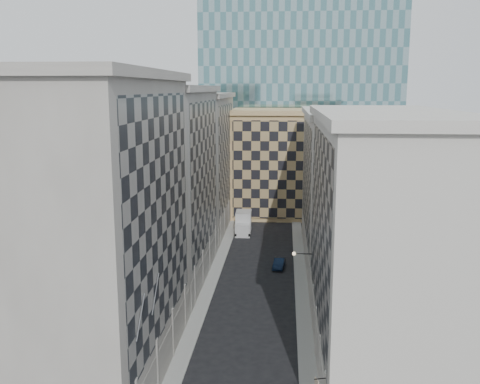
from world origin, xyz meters
The scene contains 14 objects.
sidewalk_west centered at (-5.25, 30.00, 0.07)m, with size 1.50×100.00×0.15m, color #999893.
sidewalk_east centered at (5.25, 30.00, 0.07)m, with size 1.50×100.00×0.15m, color #999893.
bldg_left_a centered at (-10.88, 11.00, 11.82)m, with size 10.80×22.80×23.70m.
bldg_left_b centered at (-10.88, 33.00, 11.32)m, with size 10.80×22.80×22.70m.
bldg_left_c centered at (-10.88, 55.00, 10.83)m, with size 10.80×22.80×21.70m.
bldg_right_a centered at (10.88, 15.00, 10.32)m, with size 10.80×26.80×20.70m.
bldg_right_b centered at (10.89, 42.00, 9.85)m, with size 10.80×28.80×19.70m.
tan_block centered at (2.00, 67.90, 9.44)m, with size 16.80×14.80×18.80m.
church_tower centered at (0.00, 82.00, 26.95)m, with size 7.20×7.20×51.50m.
flagpoles_left centered at (-5.90, 6.00, 8.00)m, with size 0.10×6.33×2.33m.
bracket_lamp centered at (4.38, 24.00, 6.20)m, with size 1.98×0.36×0.36m.
box_truck centered at (-3.22, 54.03, 1.41)m, with size 2.60×5.98×3.24m.
dark_car centered at (2.63, 37.54, 0.61)m, with size 1.29×3.71×1.22m, color #0F1D37.
shop_sign centered at (5.42, 4.11, 3.84)m, with size 0.77×0.68×0.77m.
Camera 1 is at (3.15, -27.33, 22.35)m, focal length 40.00 mm.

